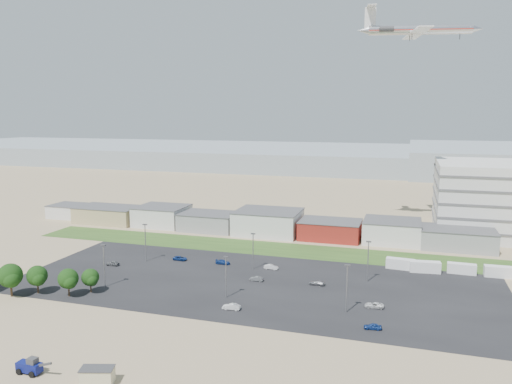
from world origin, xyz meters
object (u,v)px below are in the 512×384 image
at_px(parked_car_6, 223,262).
at_px(parked_car_7, 257,279).
at_px(portable_shed, 97,376).
at_px(parked_car_0, 374,305).
at_px(parked_car_9, 180,258).
at_px(telehandler, 29,365).
at_px(parked_car_11, 271,267).
at_px(parked_car_2, 373,326).
at_px(box_trailer_a, 400,264).
at_px(parked_car_12, 317,283).
at_px(parked_car_5, 113,263).
at_px(parked_car_13, 231,307).
at_px(airliner, 420,30).

xyz_separation_m(parked_car_6, parked_car_7, (13.20, -10.76, -0.02)).
relative_size(portable_shed, parked_car_0, 1.26).
xyz_separation_m(parked_car_6, parked_car_9, (-13.12, -0.12, -0.03)).
bearing_deg(parked_car_6, telehandler, 173.94).
distance_m(portable_shed, parked_car_11, 64.71).
relative_size(parked_car_2, parked_car_9, 0.84).
relative_size(box_trailer_a, parked_car_12, 1.94).
relative_size(parked_car_5, parked_car_6, 0.87).
bearing_deg(portable_shed, parked_car_6, 76.67).
distance_m(portable_shed, parked_car_9, 66.37).
bearing_deg(parked_car_0, parked_car_12, -130.37).
bearing_deg(parked_car_5, parked_car_13, 64.21).
bearing_deg(parked_car_13, parked_car_5, -118.35).
bearing_deg(box_trailer_a, parked_car_0, -93.92).
bearing_deg(airliner, telehandler, -126.57).
distance_m(parked_car_5, parked_car_6, 30.53).
bearing_deg(telehandler, parked_car_11, 72.93).
distance_m(parked_car_6, parked_car_13, 32.96).
xyz_separation_m(parked_car_5, parked_car_11, (42.90, 9.84, 0.00)).
relative_size(parked_car_7, parked_car_9, 0.86).
distance_m(parked_car_7, parked_car_11, 10.36).
xyz_separation_m(telehandler, parked_car_5, (-20.09, 54.64, -0.78)).
relative_size(telehandler, parked_car_9, 1.63).
bearing_deg(parked_car_0, parked_car_5, -101.92).
xyz_separation_m(parked_car_0, parked_car_9, (-55.94, 19.78, 0.00)).
bearing_deg(parked_car_13, telehandler, -35.71).
xyz_separation_m(airliner, parked_car_7, (-36.71, -69.59, -69.42)).
distance_m(portable_shed, parked_car_7, 54.39).
height_order(parked_car_6, parked_car_12, parked_car_6).
height_order(parked_car_2, parked_car_6, parked_car_6).
bearing_deg(parked_car_0, airliner, 170.59).
bearing_deg(parked_car_13, parked_car_7, 177.63).
xyz_separation_m(parked_car_0, parked_car_7, (-29.62, 9.15, 0.01)).
xyz_separation_m(airliner, parked_car_12, (-21.63, -68.14, -69.44)).
relative_size(portable_shed, parked_car_12, 1.34).
relative_size(box_trailer_a, parked_car_2, 2.19).
relative_size(box_trailer_a, parked_car_11, 1.99).
relative_size(parked_car_7, parked_car_11, 0.93).
xyz_separation_m(airliner, parked_car_0, (-7.09, -78.74, -69.43)).
bearing_deg(box_trailer_a, parked_car_2, -90.78).
bearing_deg(parked_car_5, portable_shed, 30.32).
distance_m(telehandler, box_trailer_a, 93.97).
height_order(parked_car_9, parked_car_13, parked_car_13).
height_order(portable_shed, parked_car_13, portable_shed).
bearing_deg(telehandler, parked_car_6, 84.81).
relative_size(parked_car_6, parked_car_7, 1.18).
bearing_deg(parked_car_12, parked_car_13, -31.98).
distance_m(parked_car_2, parked_car_6, 53.42).
height_order(parked_car_2, parked_car_12, parked_car_2).
bearing_deg(parked_car_5, parked_car_2, 73.10).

